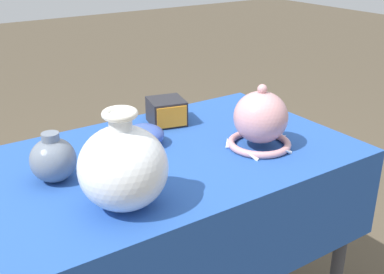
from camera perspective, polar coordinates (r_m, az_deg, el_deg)
The scene contains 7 objects.
display_table at distance 1.46m, azimuth -2.70°, elevation -5.21°, with size 1.14×0.69×0.72m.
vase_tall_bulbous at distance 1.14m, azimuth -8.17°, elevation -3.51°, with size 0.21×0.21×0.25m.
vase_dome_bell at distance 1.47m, azimuth 8.11°, elevation 1.84°, with size 0.20×0.21×0.20m.
mosaic_tile_box at distance 1.66m, azimuth -3.03°, elevation 3.04°, with size 0.14×0.15×0.09m.
cup_wide_terracotta at distance 1.73m, azimuth 8.17°, elevation 3.35°, with size 0.11×0.11×0.06m.
bowl_shallow_cobalt at distance 1.50m, azimuth -5.70°, elevation 0.22°, with size 0.13×0.13×0.06m, color #3851A8.
jar_round_slate at distance 1.32m, azimuth -16.14°, elevation -2.56°, with size 0.12×0.12×0.14m.
Camera 1 is at (-0.66, -1.12, 1.32)m, focal length 45.00 mm.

